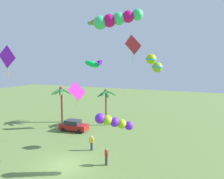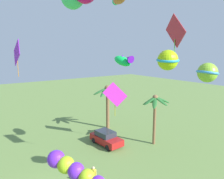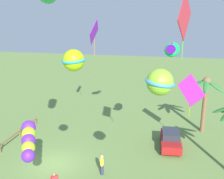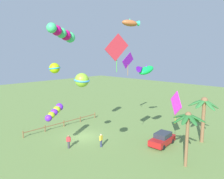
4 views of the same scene
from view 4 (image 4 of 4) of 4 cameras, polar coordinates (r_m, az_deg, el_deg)
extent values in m
plane|color=olive|center=(29.86, -7.45, -12.14)|extent=(120.00, 120.00, 0.00)
cylinder|color=brown|center=(29.33, 22.67, -7.71)|extent=(0.44, 0.44, 5.31)
ellipsoid|color=#2D7033|center=(27.94, 22.06, -3.50)|extent=(2.03, 0.80, 1.05)
ellipsoid|color=#2D7033|center=(28.11, 24.13, -3.73)|extent=(1.43, 1.96, 1.20)
ellipsoid|color=#2D7033|center=(29.05, 24.57, -3.50)|extent=(1.59, 1.82, 1.32)
ellipsoid|color=#2D7033|center=(29.52, 23.81, -3.26)|extent=(1.93, 0.90, 1.33)
ellipsoid|color=#2D7033|center=(29.36, 21.57, -2.91)|extent=(1.21, 2.05, 1.07)
ellipsoid|color=#2D7033|center=(28.64, 21.13, -3.22)|extent=(1.45, 1.99, 1.12)
sphere|color=brown|center=(28.70, 23.00, -2.63)|extent=(0.83, 0.83, 0.83)
cylinder|color=brown|center=(22.68, 18.95, -12.59)|extent=(0.31, 0.31, 5.19)
ellipsoid|color=#236028|center=(21.24, 18.60, -7.41)|extent=(1.65, 0.63, 0.88)
ellipsoid|color=#236028|center=(21.30, 20.27, -7.43)|extent=(1.34, 1.58, 0.85)
ellipsoid|color=#236028|center=(21.82, 21.31, -7.01)|extent=(0.86, 1.70, 0.79)
ellipsoid|color=#236028|center=(22.40, 20.62, -7.06)|extent=(1.53, 1.10, 1.14)
ellipsoid|color=#236028|center=(22.63, 19.05, -6.84)|extent=(1.50, 1.16, 1.17)
ellipsoid|color=#236028|center=(22.28, 17.50, -6.56)|extent=(0.54, 1.64, 0.86)
ellipsoid|color=#236028|center=(21.81, 17.48, -7.28)|extent=(1.31, 1.46, 1.12)
sphere|color=brown|center=(21.87, 19.30, -6.25)|extent=(0.60, 0.60, 0.60)
cube|color=brown|center=(37.86, -4.49, -6.70)|extent=(0.12, 0.12, 0.95)
cube|color=brown|center=(35.93, -8.26, -7.64)|extent=(0.12, 0.12, 0.95)
cube|color=brown|center=(34.18, -12.45, -8.65)|extent=(0.12, 0.12, 0.95)
cube|color=brown|center=(32.64, -17.09, -9.71)|extent=(0.12, 0.12, 0.95)
cube|color=brown|center=(31.34, -22.19, -10.79)|extent=(0.12, 0.12, 0.95)
cube|color=brown|center=(34.12, -12.46, -8.35)|extent=(12.67, 0.09, 0.11)
cube|color=#A51919|center=(27.64, 12.95, -12.76)|extent=(4.01, 1.97, 0.70)
cube|color=#282D38|center=(27.53, 13.14, -11.45)|extent=(2.13, 1.63, 0.56)
cylinder|color=black|center=(26.43, 13.27, -14.52)|extent=(0.61, 0.22, 0.60)
cylinder|color=black|center=(27.09, 10.22, -13.82)|extent=(0.61, 0.22, 0.60)
cylinder|color=black|center=(28.46, 15.50, -12.85)|extent=(0.61, 0.22, 0.60)
cylinder|color=black|center=(29.08, 12.63, -12.26)|extent=(0.61, 0.22, 0.60)
cylinder|color=#38383D|center=(26.65, -11.24, -13.97)|extent=(0.26, 0.26, 0.84)
cube|color=#B72D33|center=(26.39, -11.29, -12.59)|extent=(0.43, 0.44, 0.54)
sphere|color=#A37556|center=(26.25, -11.31, -11.83)|extent=(0.21, 0.21, 0.21)
cylinder|color=#B72D33|center=(26.46, -11.78, -12.66)|extent=(0.09, 0.09, 0.52)
cylinder|color=#B72D33|center=(26.36, -10.78, -12.72)|extent=(0.09, 0.09, 0.52)
cylinder|color=#2D3351|center=(26.55, -2.86, -13.89)|extent=(0.26, 0.26, 0.84)
cube|color=yellow|center=(26.29, -2.87, -12.50)|extent=(0.42, 0.31, 0.54)
sphere|color=beige|center=(26.15, -2.88, -11.74)|extent=(0.21, 0.21, 0.21)
cylinder|color=yellow|center=(26.48, -2.59, -12.45)|extent=(0.09, 0.09, 0.52)
cylinder|color=yellow|center=(26.13, -3.16, -12.76)|extent=(0.09, 0.09, 0.52)
sphere|color=#6825DC|center=(26.39, -13.58, -4.47)|extent=(0.89, 0.89, 0.89)
sphere|color=#A4CF1F|center=(25.93, -14.21, -5.11)|extent=(0.85, 0.85, 0.85)
sphere|color=#6825DC|center=(25.47, -14.87, -5.78)|extent=(0.81, 0.81, 0.81)
sphere|color=#A4CF1F|center=(25.02, -15.55, -6.47)|extent=(0.78, 0.78, 0.78)
sphere|color=#6825DC|center=(24.58, -16.26, -7.19)|extent=(0.74, 0.74, 0.74)
cube|color=purple|center=(32.50, 4.18, 7.59)|extent=(2.49, 0.56, 2.43)
cylinder|color=#C0701E|center=(32.57, 4.15, 5.10)|extent=(0.05, 0.05, 1.62)
sphere|color=#3ACA71|center=(24.88, -10.95, 13.24)|extent=(1.16, 1.16, 1.16)
sphere|color=#C80D6B|center=(24.23, -11.98, 13.71)|extent=(1.11, 1.11, 1.11)
sphere|color=#3ACA71|center=(23.58, -13.08, 14.20)|extent=(1.07, 1.07, 1.07)
sphere|color=#C80D6B|center=(22.94, -14.25, 14.72)|extent=(1.02, 1.02, 1.02)
sphere|color=#3ACA71|center=(22.31, -15.48, 15.26)|extent=(0.98, 0.98, 0.98)
sphere|color=#A0CD0F|center=(20.37, -14.75, 5.42)|extent=(0.95, 0.95, 0.95)
torus|color=#239BCC|center=(20.37, -14.75, 5.42)|extent=(1.47, 1.47, 0.22)
ellipsoid|color=#B75D2E|center=(23.26, 4.66, 16.90)|extent=(1.99, 1.46, 0.76)
cone|color=#28C982|center=(23.67, 6.39, 16.87)|extent=(0.76, 0.73, 0.60)
cone|color=#28C982|center=(23.30, 4.67, 17.60)|extent=(0.45, 0.45, 0.36)
cube|color=#E92ED3|center=(25.87, 16.37, -3.39)|extent=(1.66, 2.25, 2.72)
cylinder|color=#B1A20F|center=(26.24, 16.22, -6.73)|extent=(0.06, 0.06, 1.79)
sphere|color=#84BF2D|center=(17.51, -7.87, 2.45)|extent=(1.13, 1.13, 1.13)
torus|color=#3A8FE0|center=(17.51, -7.87, 2.45)|extent=(1.41, 1.41, 0.32)
ellipsoid|color=#0FCE4B|center=(23.28, 8.95, 5.00)|extent=(2.26, 1.16, 1.26)
cone|color=#6312BC|center=(22.54, 7.50, 5.50)|extent=(0.84, 0.70, 0.81)
cone|color=#6312BC|center=(23.26, 8.97, 5.83)|extent=(0.44, 0.44, 0.43)
cube|color=#B62732|center=(18.85, 1.25, 10.95)|extent=(2.26, 0.72, 2.35)
cylinder|color=green|center=(18.86, 1.23, 6.88)|extent=(0.05, 0.05, 1.53)
camera|label=1|loc=(37.47, -37.04, 4.74)|focal=34.16mm
camera|label=2|loc=(25.58, -37.20, 5.43)|focal=34.34mm
camera|label=3|loc=(13.23, -46.69, 8.98)|focal=42.31mm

